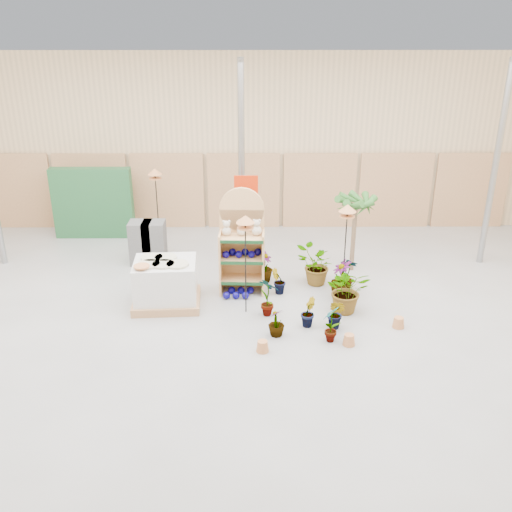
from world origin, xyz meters
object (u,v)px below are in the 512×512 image
(display_shelf, at_px, (242,245))
(pallet_stack, at_px, (166,283))
(bird_table_front, at_px, (245,223))
(potted_plant_2, at_px, (347,290))

(display_shelf, height_order, pallet_stack, display_shelf)
(bird_table_front, bearing_deg, potted_plant_2, 0.21)
(display_shelf, bearing_deg, bird_table_front, -82.78)
(pallet_stack, distance_m, bird_table_front, 2.09)
(pallet_stack, bearing_deg, display_shelf, 22.36)
(display_shelf, xyz_separation_m, bird_table_front, (0.09, -1.03, 0.84))
(bird_table_front, relative_size, potted_plant_2, 2.16)
(pallet_stack, xyz_separation_m, bird_table_front, (1.56, -0.31, 1.36))
(pallet_stack, distance_m, potted_plant_2, 3.51)
(display_shelf, relative_size, potted_plant_2, 2.37)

